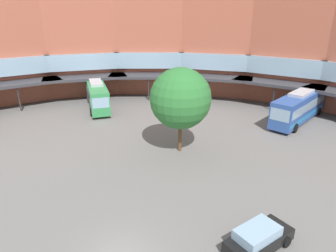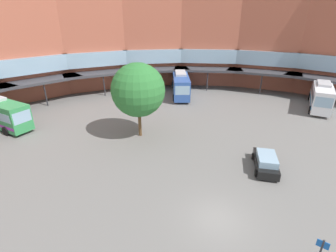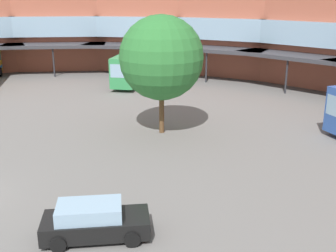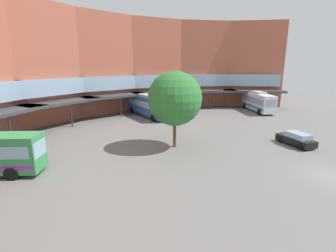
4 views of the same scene
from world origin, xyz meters
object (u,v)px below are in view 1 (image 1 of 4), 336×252
bus_1 (299,106)px  plaza_tree (180,99)px  parked_car (259,238)px  bus_0 (97,94)px

bus_1 → plaza_tree: size_ratio=1.42×
bus_1 → plaza_tree: bearing=-18.1°
parked_car → plaza_tree: plaza_tree is taller
parked_car → plaza_tree: 14.76m
parked_car → bus_1: bearing=28.0°
plaza_tree → bus_1: bearing=45.6°
bus_0 → bus_1: bearing=59.5°
bus_0 → plaza_tree: (15.32, -11.02, 3.53)m
bus_1 → parked_car: bus_1 is taller
parked_car → plaza_tree: bearing=72.5°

